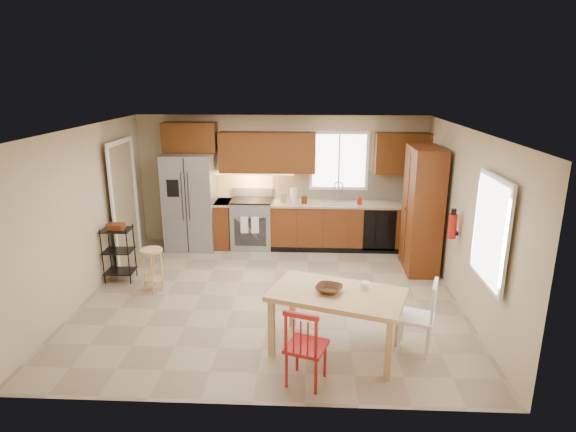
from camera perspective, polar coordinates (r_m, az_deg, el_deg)
The scene contains 33 objects.
floor at distance 7.36m, azimuth -1.94°, elevation -9.49°, with size 5.50×5.50×0.00m, color tan.
ceiling at distance 6.67m, azimuth -2.15°, elevation 10.27°, with size 5.50×5.00×0.02m, color silver.
wall_back at distance 9.33m, azimuth -0.79°, elevation 4.21°, with size 5.50×0.02×2.50m, color #CCB793.
wall_front at distance 4.57m, azimuth -4.61°, elevation -8.92°, with size 5.50×0.02×2.50m, color #CCB793.
wall_left at distance 7.64m, azimuth -23.07°, elevation 0.18°, with size 0.02×5.00×2.50m, color #CCB793.
wall_right at distance 7.23m, azimuth 20.25°, elevation -0.39°, with size 0.02×5.00×2.50m, color #CCB793.
refrigerator at distance 9.30m, azimuth -11.44°, elevation 1.70°, with size 0.92×0.75×1.82m, color gray.
range_stove at distance 9.27m, azimuth -4.28°, elevation -0.96°, with size 0.76×0.63×0.92m, color gray.
base_cabinet_narrow at distance 9.37m, azimuth -7.61°, elevation -0.93°, with size 0.30×0.60×0.90m, color #672E13.
base_cabinet_run at distance 9.25m, azimuth 7.12°, elevation -1.14°, with size 2.92×0.60×0.90m, color #672E13.
dishwasher at distance 9.04m, azimuth 10.80°, elevation -1.73°, with size 0.60×0.02×0.78m, color black.
backsplash at distance 9.34m, azimuth 7.15°, elevation 3.63°, with size 2.92×0.03×0.55m, color beige.
upper_over_fridge at distance 9.28m, azimuth -11.55°, elevation 9.15°, with size 1.00×0.35×0.55m, color #59280E.
upper_left_block at distance 9.07m, azimuth -2.46°, elevation 7.55°, with size 1.80×0.35×0.75m, color #59280E.
upper_right_block at distance 9.19m, azimuth 13.39°, elevation 7.24°, with size 1.00×0.35×0.75m, color #59280E.
window_back at distance 9.23m, azimuth 6.07°, elevation 6.52°, with size 1.12×0.04×1.12m, color white.
sink at distance 9.12m, azimuth 6.02°, elevation 1.33°, with size 0.62×0.46×0.16m, color gray.
undercab_glow at distance 9.15m, azimuth -4.32°, elevation 5.07°, with size 1.60×0.30×0.01m, color #FFBF66.
soap_bottle at distance 9.03m, azimuth 8.49°, elevation 1.96°, with size 0.09×0.09×0.19m, color #AE180C.
paper_towel at distance 9.02m, azimuth 0.67°, elevation 2.43°, with size 0.12×0.12×0.28m, color white.
canister_steel at distance 9.04m, azimuth -0.60°, elevation 2.13°, with size 0.11×0.11×0.18m, color gray.
canister_wood at distance 9.00m, azimuth 1.93°, elevation 1.93°, with size 0.10×0.10×0.14m, color #492913.
pantry at distance 8.31m, azimuth 15.63°, elevation 0.68°, with size 0.50×0.95×2.10m, color #672E13.
fire_extinguisher at distance 7.37m, azimuth 18.92°, elevation -1.16°, with size 0.12×0.12×0.36m, color #AE180C.
window_right at distance 6.11m, azimuth 22.92°, elevation -1.65°, with size 0.04×1.02×1.32m, color white.
doorway at distance 8.80m, azimuth -18.91°, elevation 1.26°, with size 0.04×0.95×2.10m, color #8C7A59.
dining_table at distance 5.90m, azimuth 5.73°, elevation -12.40°, with size 1.53×0.86×0.75m, color #DDB86E, non-canonical shape.
chair_red at distance 5.28m, azimuth 2.19°, elevation -15.01°, with size 0.42×0.42×0.90m, color #AC1A1A, non-canonical shape.
chair_white at distance 6.03m, azimuth 14.96°, elevation -11.38°, with size 0.42×0.42×0.90m, color white, non-canonical shape.
table_bowl at distance 5.72m, azimuth 4.87°, elevation -9.02°, with size 0.31×0.31×0.08m, color #492913.
table_jar at distance 5.83m, azimuth 9.13°, elevation -8.36°, with size 0.11×0.11×0.13m, color white.
bar_stool at distance 7.68m, azimuth -15.72°, elevation -6.20°, with size 0.33×0.33×0.68m, color #DDB86E, non-canonical shape.
utility_cart at distance 8.20m, azimuth -19.41°, elevation -4.24°, with size 0.45×0.35×0.91m, color black, non-canonical shape.
Camera 1 is at (0.56, -6.61, 3.19)m, focal length 30.00 mm.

